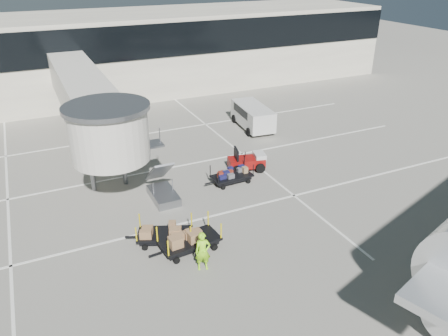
{
  "coord_description": "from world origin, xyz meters",
  "views": [
    {
      "loc": [
        -7.86,
        -17.37,
        13.32
      ],
      "look_at": [
        2.01,
        3.65,
        2.0
      ],
      "focal_mm": 35.0,
      "sensor_mm": 36.0,
      "label": 1
    }
  ],
  "objects_px": {
    "baggage_tug": "(247,162)",
    "ground_worker": "(203,251)",
    "box_cart_near": "(190,239)",
    "minivan": "(252,114)",
    "suitcase_cart": "(232,176)",
    "box_cart_far": "(167,233)"
  },
  "relations": [
    {
      "from": "box_cart_near",
      "to": "ground_worker",
      "type": "distance_m",
      "value": 1.74
    },
    {
      "from": "baggage_tug",
      "to": "box_cart_near",
      "type": "xyz_separation_m",
      "value": [
        -6.85,
        -6.85,
        -0.02
      ]
    },
    {
      "from": "box_cart_far",
      "to": "minivan",
      "type": "distance_m",
      "value": 17.59
    },
    {
      "from": "ground_worker",
      "to": "minivan",
      "type": "height_order",
      "value": "ground_worker"
    },
    {
      "from": "minivan",
      "to": "ground_worker",
      "type": "bearing_deg",
      "value": -119.34
    },
    {
      "from": "minivan",
      "to": "suitcase_cart",
      "type": "bearing_deg",
      "value": -119.74
    },
    {
      "from": "suitcase_cart",
      "to": "box_cart_near",
      "type": "relative_size",
      "value": 0.87
    },
    {
      "from": "suitcase_cart",
      "to": "minivan",
      "type": "bearing_deg",
      "value": 52.21
    },
    {
      "from": "box_cart_far",
      "to": "ground_worker",
      "type": "relative_size",
      "value": 1.75
    },
    {
      "from": "baggage_tug",
      "to": "minivan",
      "type": "distance_m",
      "value": 8.32
    },
    {
      "from": "baggage_tug",
      "to": "suitcase_cart",
      "type": "xyz_separation_m",
      "value": [
        -1.82,
        -1.28,
        -0.13
      ]
    },
    {
      "from": "box_cart_near",
      "to": "ground_worker",
      "type": "xyz_separation_m",
      "value": [
        -0.02,
        -1.7,
        0.41
      ]
    },
    {
      "from": "suitcase_cart",
      "to": "box_cart_far",
      "type": "relative_size",
      "value": 0.94
    },
    {
      "from": "baggage_tug",
      "to": "box_cart_near",
      "type": "distance_m",
      "value": 9.69
    },
    {
      "from": "baggage_tug",
      "to": "suitcase_cart",
      "type": "height_order",
      "value": "baggage_tug"
    },
    {
      "from": "suitcase_cart",
      "to": "minivan",
      "type": "relative_size",
      "value": 0.61
    },
    {
      "from": "baggage_tug",
      "to": "ground_worker",
      "type": "xyz_separation_m",
      "value": [
        -6.87,
        -8.55,
        0.4
      ]
    },
    {
      "from": "box_cart_near",
      "to": "box_cart_far",
      "type": "bearing_deg",
      "value": 122.88
    },
    {
      "from": "box_cart_near",
      "to": "minivan",
      "type": "bearing_deg",
      "value": 46.3
    },
    {
      "from": "box_cart_near",
      "to": "minivan",
      "type": "distance_m",
      "value": 17.85
    },
    {
      "from": "baggage_tug",
      "to": "minivan",
      "type": "bearing_deg",
      "value": 72.77
    },
    {
      "from": "baggage_tug",
      "to": "box_cart_near",
      "type": "bearing_deg",
      "value": -121.66
    }
  ]
}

